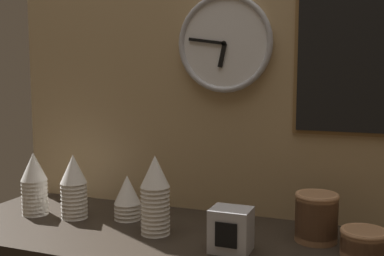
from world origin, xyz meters
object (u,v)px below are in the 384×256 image
object	(u,v)px
cup_stack_center_left	(127,197)
bowl_stack_right	(316,216)
cup_stack_far_left	(34,184)
cup_stack_center	(155,195)
menu_board	(365,52)
wall_clock	(225,43)
cup_stack_left	(74,186)
bowl_stack_far_right	(364,242)
napkin_dispenser	(231,230)

from	to	relation	value
cup_stack_center_left	bowl_stack_right	size ratio (longest dim) A/B	1.05
cup_stack_far_left	cup_stack_center	size ratio (longest dim) A/B	0.89
bowl_stack_right	menu_board	size ratio (longest dim) A/B	0.28
wall_clock	cup_stack_left	bearing A→B (deg)	-154.10
cup_stack_far_left	wall_clock	xyz separation A→B (cm)	(59.83, 23.41, 46.94)
bowl_stack_far_right	wall_clock	distance (cm)	74.11
cup_stack_left	bowl_stack_far_right	bearing A→B (deg)	-0.35
cup_stack_center	bowl_stack_far_right	size ratio (longest dim) A/B	1.91
cup_stack_center_left	bowl_stack_far_right	world-z (taller)	cup_stack_center_left
cup_stack_left	napkin_dispenser	bearing A→B (deg)	-9.65
bowl_stack_right	napkin_dispenser	world-z (taller)	bowl_stack_right
cup_stack_center_left	napkin_dispenser	bearing A→B (deg)	-20.22
menu_board	napkin_dispenser	distance (cm)	66.15
bowl_stack_far_right	cup_stack_far_left	bearing A→B (deg)	-179.47
wall_clock	napkin_dispenser	bearing A→B (deg)	-68.92
bowl_stack_right	cup_stack_far_left	bearing A→B (deg)	-174.90
napkin_dispenser	bowl_stack_right	bearing A→B (deg)	38.66
cup_stack_center	menu_board	xyz separation A→B (cm)	(56.60, 27.29, 42.31)
cup_stack_left	napkin_dispenser	size ratio (longest dim) A/B	1.79
wall_clock	bowl_stack_right	bearing A→B (deg)	-24.82
bowl_stack_right	napkin_dispenser	size ratio (longest dim) A/B	1.18
wall_clock	napkin_dispenser	world-z (taller)	wall_clock
napkin_dispenser	cup_stack_left	bearing A→B (deg)	170.35
menu_board	cup_stack_far_left	bearing A→B (deg)	-166.78
cup_stack_center_left	cup_stack_far_left	size ratio (longest dim) A/B	0.69
napkin_dispenser	cup_stack_center_left	bearing A→B (deg)	159.78
cup_stack_left	napkin_dispenser	distance (cm)	58.24
cup_stack_center_left	bowl_stack_far_right	bearing A→B (deg)	-4.30
bowl_stack_far_right	menu_board	distance (cm)	55.49
cup_stack_center	bowl_stack_far_right	xyz separation A→B (cm)	(58.97, 3.97, -7.99)
napkin_dispenser	cup_stack_center	bearing A→B (deg)	168.32
bowl_stack_far_right	bowl_stack_right	bearing A→B (deg)	151.15
cup_stack_far_left	menu_board	world-z (taller)	menu_board
cup_stack_far_left	wall_clock	distance (cm)	79.57
cup_stack_far_left	bowl_stack_far_right	bearing A→B (deg)	0.53
bowl_stack_right	wall_clock	world-z (taller)	wall_clock
bowl_stack_far_right	napkin_dispenser	size ratio (longest dim) A/B	1.05
cup_stack_center_left	bowl_stack_right	distance (cm)	60.54
cup_stack_center_left	napkin_dispenser	distance (cm)	42.59
cup_stack_center_left	cup_stack_far_left	world-z (taller)	cup_stack_far_left
cup_stack_left	bowl_stack_right	world-z (taller)	cup_stack_left
menu_board	napkin_dispenser	world-z (taller)	menu_board
cup_stack_far_left	cup_stack_center	xyz separation A→B (cm)	(46.84, -2.99, 1.31)
cup_stack_center	napkin_dispenser	bearing A→B (deg)	-11.68
cup_stack_left	wall_clock	bearing A→B (deg)	25.90
bowl_stack_far_right	menu_board	bearing A→B (deg)	95.80
bowl_stack_far_right	napkin_dispenser	distance (cm)	35.07
bowl_stack_far_right	cup_stack_center_left	bearing A→B (deg)	175.70
cup_stack_left	cup_stack_center	bearing A→B (deg)	-8.04
cup_stack_center_left	napkin_dispenser	world-z (taller)	cup_stack_center_left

